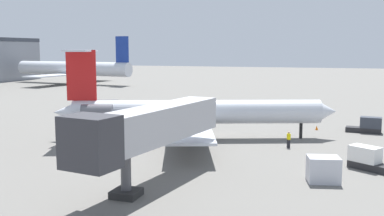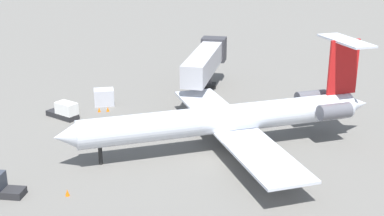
{
  "view_description": "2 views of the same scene",
  "coord_description": "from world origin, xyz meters",
  "px_view_note": "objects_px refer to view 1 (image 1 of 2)",
  "views": [
    {
      "loc": [
        -49.07,
        -14.37,
        9.9
      ],
      "look_at": [
        -0.04,
        1.61,
        3.11
      ],
      "focal_mm": 41.9,
      "sensor_mm": 36.0,
      "label": 1
    },
    {
      "loc": [
        43.59,
        -0.98,
        20.01
      ],
      "look_at": [
        -3.39,
        -2.69,
        3.74
      ],
      "focal_mm": 48.65,
      "sensor_mm": 36.0,
      "label": 2
    }
  ],
  "objects_px": {
    "jet_bridge": "(145,128)",
    "traffic_cone_near": "(313,169)",
    "ground_crew_marshaller": "(289,139)",
    "baggage_tug_trailing": "(368,126)",
    "traffic_cone_far": "(325,170)",
    "regional_jet": "(188,111)",
    "cargo_container_uld": "(323,169)",
    "traffic_cone_mid": "(317,128)",
    "baggage_tug_lead": "(369,160)",
    "parked_airliner_centre": "(73,69)"
  },
  "relations": [
    {
      "from": "traffic_cone_mid",
      "to": "cargo_container_uld",
      "type": "bearing_deg",
      "value": -176.25
    },
    {
      "from": "baggage_tug_trailing",
      "to": "traffic_cone_mid",
      "type": "bearing_deg",
      "value": 90.55
    },
    {
      "from": "ground_crew_marshaller",
      "to": "traffic_cone_near",
      "type": "distance_m",
      "value": 9.26
    },
    {
      "from": "baggage_tug_lead",
      "to": "traffic_cone_near",
      "type": "bearing_deg",
      "value": 119.64
    },
    {
      "from": "jet_bridge",
      "to": "cargo_container_uld",
      "type": "xyz_separation_m",
      "value": [
        5.35,
        -12.1,
        -3.36
      ]
    },
    {
      "from": "ground_crew_marshaller",
      "to": "traffic_cone_near",
      "type": "xyz_separation_m",
      "value": [
        -8.79,
        -2.85,
        -0.58
      ]
    },
    {
      "from": "traffic_cone_near",
      "to": "traffic_cone_mid",
      "type": "relative_size",
      "value": 1.0
    },
    {
      "from": "ground_crew_marshaller",
      "to": "cargo_container_uld",
      "type": "height_order",
      "value": "cargo_container_uld"
    },
    {
      "from": "baggage_tug_lead",
      "to": "baggage_tug_trailing",
      "type": "height_order",
      "value": "same"
    },
    {
      "from": "baggage_tug_trailing",
      "to": "jet_bridge",
      "type": "bearing_deg",
      "value": 149.35
    },
    {
      "from": "baggage_tug_lead",
      "to": "traffic_cone_far",
      "type": "relative_size",
      "value": 7.46
    },
    {
      "from": "regional_jet",
      "to": "traffic_cone_near",
      "type": "relative_size",
      "value": 55.07
    },
    {
      "from": "jet_bridge",
      "to": "baggage_tug_trailing",
      "type": "distance_m",
      "value": 32.51
    },
    {
      "from": "baggage_tug_trailing",
      "to": "regional_jet",
      "type": "bearing_deg",
      "value": 117.91
    },
    {
      "from": "jet_bridge",
      "to": "traffic_cone_mid",
      "type": "height_order",
      "value": "jet_bridge"
    },
    {
      "from": "traffic_cone_far",
      "to": "traffic_cone_mid",
      "type": "bearing_deg",
      "value": 4.51
    },
    {
      "from": "regional_jet",
      "to": "baggage_tug_lead",
      "type": "relative_size",
      "value": 7.39
    },
    {
      "from": "traffic_cone_far",
      "to": "parked_airliner_centre",
      "type": "height_order",
      "value": "parked_airliner_centre"
    },
    {
      "from": "ground_crew_marshaller",
      "to": "traffic_cone_mid",
      "type": "bearing_deg",
      "value": -11.31
    },
    {
      "from": "ground_crew_marshaller",
      "to": "baggage_tug_lead",
      "type": "distance_m",
      "value": 9.56
    },
    {
      "from": "baggage_tug_trailing",
      "to": "traffic_cone_near",
      "type": "relative_size",
      "value": 7.48
    },
    {
      "from": "baggage_tug_trailing",
      "to": "cargo_container_uld",
      "type": "relative_size",
      "value": 1.55
    },
    {
      "from": "traffic_cone_far",
      "to": "cargo_container_uld",
      "type": "bearing_deg",
      "value": 177.86
    },
    {
      "from": "parked_airliner_centre",
      "to": "traffic_cone_mid",
      "type": "bearing_deg",
      "value": -128.37
    },
    {
      "from": "ground_crew_marshaller",
      "to": "baggage_tug_lead",
      "type": "relative_size",
      "value": 0.41
    },
    {
      "from": "baggage_tug_lead",
      "to": "traffic_cone_mid",
      "type": "bearing_deg",
      "value": 15.63
    },
    {
      "from": "ground_crew_marshaller",
      "to": "baggage_tug_trailing",
      "type": "height_order",
      "value": "baggage_tug_trailing"
    },
    {
      "from": "jet_bridge",
      "to": "traffic_cone_near",
      "type": "height_order",
      "value": "jet_bridge"
    },
    {
      "from": "ground_crew_marshaller",
      "to": "baggage_tug_lead",
      "type": "xyz_separation_m",
      "value": [
        -6.33,
        -7.17,
        -0.02
      ]
    },
    {
      "from": "cargo_container_uld",
      "to": "jet_bridge",
      "type": "bearing_deg",
      "value": 113.83
    },
    {
      "from": "traffic_cone_near",
      "to": "traffic_cone_mid",
      "type": "distance_m",
      "value": 20.04
    },
    {
      "from": "baggage_tug_lead",
      "to": "baggage_tug_trailing",
      "type": "bearing_deg",
      "value": -3.0
    },
    {
      "from": "cargo_container_uld",
      "to": "parked_airliner_centre",
      "type": "bearing_deg",
      "value": 42.61
    },
    {
      "from": "traffic_cone_near",
      "to": "parked_airliner_centre",
      "type": "distance_m",
      "value": 103.95
    },
    {
      "from": "baggage_tug_trailing",
      "to": "traffic_cone_near",
      "type": "bearing_deg",
      "value": 165.39
    },
    {
      "from": "regional_jet",
      "to": "jet_bridge",
      "type": "xyz_separation_m",
      "value": [
        -17.65,
        -2.7,
        1.23
      ]
    },
    {
      "from": "cargo_container_uld",
      "to": "parked_airliner_centre",
      "type": "height_order",
      "value": "parked_airliner_centre"
    },
    {
      "from": "jet_bridge",
      "to": "traffic_cone_near",
      "type": "bearing_deg",
      "value": -55.53
    },
    {
      "from": "jet_bridge",
      "to": "baggage_tug_trailing",
      "type": "xyz_separation_m",
      "value": [
        27.81,
        -16.48,
        -3.49
      ]
    },
    {
      "from": "traffic_cone_mid",
      "to": "traffic_cone_near",
      "type": "bearing_deg",
      "value": -178.27
    },
    {
      "from": "traffic_cone_far",
      "to": "baggage_tug_lead",
      "type": "bearing_deg",
      "value": -56.06
    },
    {
      "from": "ground_crew_marshaller",
      "to": "baggage_tug_trailing",
      "type": "relative_size",
      "value": 0.41
    },
    {
      "from": "traffic_cone_far",
      "to": "regional_jet",
      "type": "bearing_deg",
      "value": 56.84
    },
    {
      "from": "baggage_tug_lead",
      "to": "baggage_tug_trailing",
      "type": "relative_size",
      "value": 1.0
    },
    {
      "from": "traffic_cone_mid",
      "to": "baggage_tug_lead",
      "type": "bearing_deg",
      "value": -164.37
    },
    {
      "from": "cargo_container_uld",
      "to": "traffic_cone_near",
      "type": "xyz_separation_m",
      "value": [
        2.37,
        0.87,
        -0.69
      ]
    },
    {
      "from": "jet_bridge",
      "to": "traffic_cone_far",
      "type": "relative_size",
      "value": 29.89
    },
    {
      "from": "traffic_cone_near",
      "to": "baggage_tug_trailing",
      "type": "bearing_deg",
      "value": -14.61
    },
    {
      "from": "regional_jet",
      "to": "ground_crew_marshaller",
      "type": "xyz_separation_m",
      "value": [
        -1.15,
        -11.09,
        -2.24
      ]
    },
    {
      "from": "jet_bridge",
      "to": "baggage_tug_lead",
      "type": "height_order",
      "value": "jet_bridge"
    }
  ]
}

